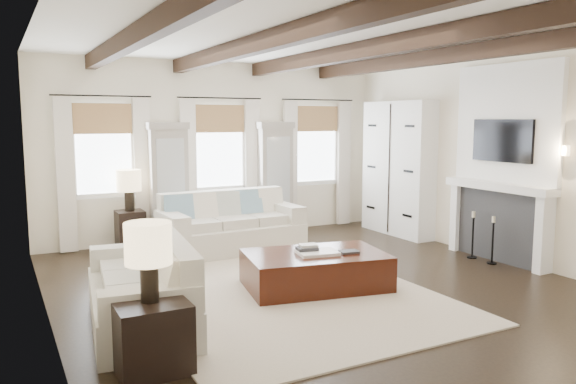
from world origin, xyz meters
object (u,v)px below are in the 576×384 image
ottoman (315,271)px  sofa_left (146,290)px  side_table_front (151,336)px  side_table_back (130,230)px  sofa_back (230,227)px

ottoman → sofa_left: bearing=-162.7°
sofa_left → side_table_front: (-0.23, -1.13, -0.06)m
sofa_left → ottoman: size_ratio=1.26×
side_table_front → ottoman: bearing=29.3°
ottoman → side_table_front: size_ratio=2.88×
sofa_left → side_table_back: (0.60, 3.54, -0.04)m
side_table_back → side_table_front: bearing=-100.2°
ottoman → side_table_front: bearing=-140.0°
ottoman → side_table_front: 2.83m
side_table_front → side_table_back: side_table_back is taller
sofa_left → side_table_front: size_ratio=3.62×
side_table_front → side_table_back: 4.74m
sofa_back → ottoman: bearing=-85.7°
ottoman → side_table_back: bearing=127.2°
sofa_back → side_table_front: 4.48m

